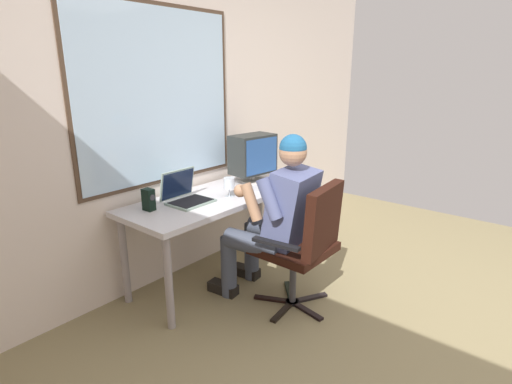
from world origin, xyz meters
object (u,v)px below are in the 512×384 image
at_px(desk, 224,201).
at_px(wine_glass, 229,184).
at_px(person_seated, 275,216).
at_px(desk_speaker, 149,200).
at_px(laptop, 185,194).
at_px(crt_monitor, 253,155).
at_px(office_chair, 307,238).

bearing_deg(desk, wine_glass, -112.15).
distance_m(person_seated, desk_speaker, 0.91).
height_order(person_seated, wine_glass, person_seated).
distance_m(laptop, desk_speaker, 0.29).
bearing_deg(crt_monitor, laptop, 177.98).
bearing_deg(office_chair, person_seated, 96.30).
bearing_deg(laptop, desk_speaker, 170.81).
height_order(office_chair, crt_monitor, crt_monitor).
bearing_deg(crt_monitor, office_chair, -116.79).
bearing_deg(desk_speaker, wine_glass, -20.30).
height_order(crt_monitor, wine_glass, crt_monitor).
bearing_deg(desk, laptop, 169.74).
height_order(office_chair, wine_glass, office_chair).
height_order(desk, office_chair, office_chair).
relative_size(laptop, desk_speaker, 2.04).
bearing_deg(wine_glass, desk_speaker, 159.70).
bearing_deg(desk_speaker, laptop, -9.19).
xyz_separation_m(crt_monitor, desk_speaker, (-1.06, 0.07, -0.17)).
bearing_deg(laptop, desk, -10.26).
bearing_deg(person_seated, desk_speaker, 131.88).
distance_m(person_seated, laptop, 0.70).
relative_size(office_chair, person_seated, 0.75).
bearing_deg(desk_speaker, office_chair, -55.79).
distance_m(crt_monitor, laptop, 0.79).
xyz_separation_m(office_chair, person_seated, (-0.03, 0.25, 0.12)).
bearing_deg(wine_glass, crt_monitor, 17.54).
distance_m(desk, laptop, 0.38).
xyz_separation_m(desk, wine_glass, (-0.04, -0.11, 0.18)).
height_order(office_chair, laptop, laptop).
bearing_deg(laptop, wine_glass, -29.61).
bearing_deg(desk_speaker, person_seated, -48.12).
height_order(laptop, desk_speaker, laptop).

